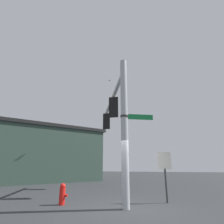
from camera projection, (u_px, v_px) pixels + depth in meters
ground_plane at (126, 209)px, 6.66m from camera, size 80.00×80.00×0.00m
signal_pole at (124, 127)px, 7.51m from camera, size 0.29×0.29×6.13m
mast_arm at (112, 100)px, 11.59m from camera, size 2.75×6.72×0.20m
traffic_light_nearest_pole at (114, 108)px, 10.59m from camera, size 0.54×0.49×1.31m
traffic_light_mid_inner at (107, 122)px, 13.93m from camera, size 0.54×0.49×1.31m
street_name_sign at (132, 117)px, 7.68m from camera, size 1.33×0.63×0.22m
bird_flying at (110, 80)px, 17.70m from camera, size 0.21×0.37×0.08m
storefront_building at (36, 154)px, 19.24m from camera, size 14.21×14.46×5.31m
fire_hydrant at (62, 194)px, 7.52m from camera, size 0.35×0.24×0.82m
historical_marker at (165, 169)px, 8.18m from camera, size 0.60×0.08×2.13m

